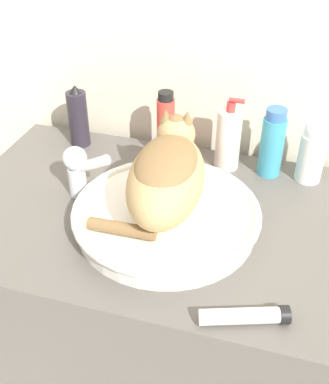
# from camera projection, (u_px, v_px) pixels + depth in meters

# --- Properties ---
(wall_back) EXTENTS (8.00, 0.05, 2.40)m
(wall_back) POSITION_uv_depth(u_px,v_px,m) (205.00, 22.00, 1.23)
(wall_back) COLOR beige
(wall_back) RESTS_ON ground_plane
(vanity_counter) EXTENTS (1.03, 0.63, 0.86)m
(vanity_counter) POSITION_uv_depth(u_px,v_px,m) (164.00, 330.00, 1.39)
(vanity_counter) COLOR #56514C
(vanity_counter) RESTS_ON ground_plane
(sink_basin) EXTENTS (0.42, 0.42, 0.05)m
(sink_basin) POSITION_uv_depth(u_px,v_px,m) (166.00, 215.00, 1.08)
(sink_basin) COLOR white
(sink_basin) RESTS_ON vanity_counter
(cat) EXTENTS (0.23, 0.33, 0.18)m
(cat) POSITION_uv_depth(u_px,v_px,m) (167.00, 173.00, 1.02)
(cat) COLOR tan
(cat) RESTS_ON sink_basin
(faucet) EXTENTS (0.13, 0.06, 0.14)m
(faucet) POSITION_uv_depth(u_px,v_px,m) (78.00, 168.00, 1.15)
(faucet) COLOR silver
(faucet) RESTS_ON vanity_counter
(hairspray_can_black) EXTENTS (0.06, 0.06, 0.18)m
(hairspray_can_black) POSITION_uv_depth(u_px,v_px,m) (78.00, 118.00, 1.35)
(hairspray_can_black) COLOR #28232D
(hairspray_can_black) RESTS_ON vanity_counter
(soap_pump_bottle) EXTENTS (0.06, 0.06, 0.20)m
(soap_pump_bottle) POSITION_uv_depth(u_px,v_px,m) (228.00, 139.00, 1.25)
(soap_pump_bottle) COLOR silver
(soap_pump_bottle) RESTS_ON vanity_counter
(mouthwash_bottle) EXTENTS (0.06, 0.06, 0.18)m
(mouthwash_bottle) POSITION_uv_depth(u_px,v_px,m) (272.00, 143.00, 1.22)
(mouthwash_bottle) COLOR teal
(mouthwash_bottle) RESTS_ON vanity_counter
(lotion_bottle_white) EXTENTS (0.07, 0.07, 0.17)m
(lotion_bottle_white) POSITION_uv_depth(u_px,v_px,m) (313.00, 150.00, 1.20)
(lotion_bottle_white) COLOR silver
(lotion_bottle_white) RESTS_ON vanity_counter
(shampoo_bottle_tall) EXTENTS (0.05, 0.05, 0.19)m
(shampoo_bottle_tall) POSITION_uv_depth(u_px,v_px,m) (166.00, 127.00, 1.29)
(shampoo_bottle_tall) COLOR #DB3D33
(shampoo_bottle_tall) RESTS_ON vanity_counter
(cream_tube) EXTENTS (0.17, 0.08, 0.03)m
(cream_tube) POSITION_uv_depth(u_px,v_px,m) (245.00, 316.00, 0.87)
(cream_tube) COLOR silver
(cream_tube) RESTS_ON vanity_counter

